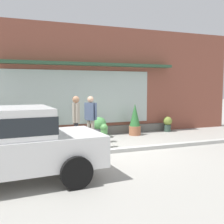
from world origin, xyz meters
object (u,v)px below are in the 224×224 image
at_px(pedestrian_passerby, 91,115).
at_px(potted_plant_near_hydrant, 135,120).
at_px(potted_plant_doorstep, 168,123).
at_px(potted_plant_window_right, 100,127).
at_px(potted_plant_by_entrance, 10,136).
at_px(potted_plant_low_front, 52,128).
at_px(fire_hydrant, 104,136).
at_px(pedestrian_with_handbag, 76,118).
at_px(parked_car_white, 2,142).

relative_size(pedestrian_passerby, potted_plant_near_hydrant, 1.29).
bearing_deg(potted_plant_doorstep, potted_plant_near_hydrant, -171.35).
bearing_deg(potted_plant_window_right, potted_plant_by_entrance, 179.12).
height_order(potted_plant_low_front, potted_plant_by_entrance, potted_plant_low_front).
bearing_deg(fire_hydrant, potted_plant_window_right, 76.95).
relative_size(pedestrian_passerby, potted_plant_window_right, 2.06).
height_order(pedestrian_with_handbag, potted_plant_window_right, pedestrian_with_handbag).
bearing_deg(fire_hydrant, pedestrian_with_handbag, 159.77).
relative_size(pedestrian_with_handbag, potted_plant_low_front, 2.06).
bearing_deg(parked_car_white, pedestrian_passerby, 45.27).
bearing_deg(potted_plant_window_right, potted_plant_doorstep, 4.61).
bearing_deg(potted_plant_by_entrance, potted_plant_window_right, -0.88).
bearing_deg(parked_car_white, potted_plant_by_entrance, 84.55).
xyz_separation_m(pedestrian_passerby, potted_plant_near_hydrant, (2.23, 0.93, -0.39)).
xyz_separation_m(fire_hydrant, parked_car_white, (-3.11, -2.52, 0.52)).
xyz_separation_m(fire_hydrant, potted_plant_doorstep, (3.80, 2.06, -0.02)).
height_order(potted_plant_window_right, potted_plant_doorstep, potted_plant_window_right).
height_order(potted_plant_near_hydrant, potted_plant_doorstep, potted_plant_near_hydrant).
relative_size(pedestrian_with_handbag, pedestrian_passerby, 1.02).
bearing_deg(potted_plant_window_right, potted_plant_low_front, 174.88).
relative_size(potted_plant_low_front, potted_plant_window_right, 1.02).
distance_m(fire_hydrant, parked_car_white, 4.03).
height_order(fire_hydrant, pedestrian_passerby, pedestrian_passerby).
relative_size(potted_plant_by_entrance, potted_plant_doorstep, 0.76).
height_order(pedestrian_with_handbag, potted_plant_near_hydrant, pedestrian_with_handbag).
distance_m(pedestrian_passerby, potted_plant_doorstep, 4.25).
relative_size(potted_plant_low_front, potted_plant_by_entrance, 1.62).
bearing_deg(potted_plant_window_right, potted_plant_near_hydrant, -0.04).
distance_m(fire_hydrant, potted_plant_low_front, 2.45).
height_order(pedestrian_passerby, potted_plant_near_hydrant, pedestrian_passerby).
relative_size(fire_hydrant, pedestrian_with_handbag, 0.46).
bearing_deg(fire_hydrant, pedestrian_passerby, 104.84).
distance_m(potted_plant_low_front, potted_plant_by_entrance, 1.55).
height_order(pedestrian_with_handbag, potted_plant_by_entrance, pedestrian_with_handbag).
bearing_deg(potted_plant_low_front, potted_plant_by_entrance, -175.62).
distance_m(fire_hydrant, potted_plant_window_right, 1.83).
bearing_deg(pedestrian_passerby, potted_plant_window_right, 102.55).
bearing_deg(pedestrian_passerby, potted_plant_near_hydrant, 69.69).
xyz_separation_m(parked_car_white, potted_plant_near_hydrant, (5.11, 4.30, -0.29)).
bearing_deg(parked_car_white, fire_hydrant, 34.82).
bearing_deg(fire_hydrant, potted_plant_doorstep, 28.42).
distance_m(pedestrian_with_handbag, potted_plant_by_entrance, 2.71).
distance_m(pedestrian_with_handbag, potted_plant_near_hydrant, 3.26).
xyz_separation_m(potted_plant_near_hydrant, potted_plant_doorstep, (1.80, 0.27, -0.26)).
distance_m(parked_car_white, potted_plant_low_front, 4.78).
relative_size(pedestrian_with_handbag, potted_plant_window_right, 2.10).
distance_m(potted_plant_near_hydrant, potted_plant_doorstep, 1.84).
xyz_separation_m(potted_plant_low_front, potted_plant_by_entrance, (-1.53, -0.12, -0.22)).
bearing_deg(fire_hydrant, potted_plant_by_entrance, 148.62).
distance_m(parked_car_white, potted_plant_by_entrance, 4.40).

